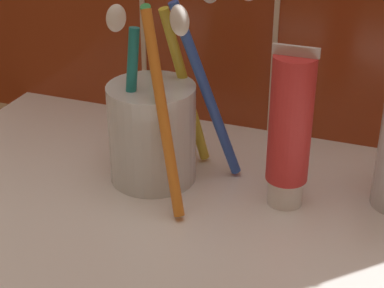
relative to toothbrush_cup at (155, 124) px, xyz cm
name	(u,v)px	position (x,y,z in cm)	size (l,w,h in cm)	color
sink_counter	(192,239)	(5.94, -6.70, -6.27)	(56.47, 39.98, 2.00)	white
toothbrush_cup	(155,124)	(0.00, 0.00, 0.00)	(12.51, 16.46, 18.55)	silver
toothpaste_tube	(290,130)	(11.96, -0.15, 1.64)	(3.67, 3.50, 13.95)	white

